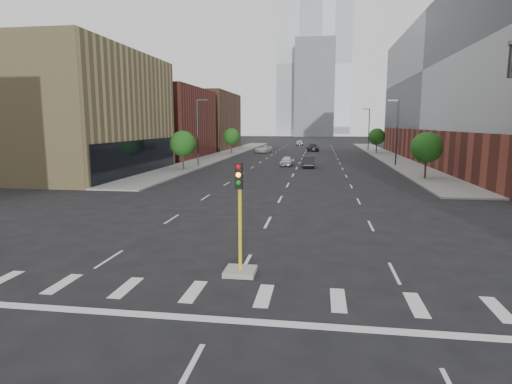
% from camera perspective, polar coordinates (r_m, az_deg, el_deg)
% --- Properties ---
extents(sidewalk_left_far, '(5.00, 92.00, 0.15)m').
position_cam_1_polar(sidewalk_left_far, '(82.96, -4.09, 5.08)').
color(sidewalk_left_far, gray).
rests_on(sidewalk_left_far, ground).
extents(sidewalk_right_far, '(5.00, 92.00, 0.15)m').
position_cam_1_polar(sidewalk_right_far, '(81.88, 16.94, 4.65)').
color(sidewalk_right_far, gray).
rests_on(sidewalk_right_far, ground).
extents(building_left_mid, '(20.00, 24.00, 14.00)m').
position_cam_1_polar(building_left_mid, '(55.85, -24.97, 9.45)').
color(building_left_mid, tan).
rests_on(building_left_mid, ground).
extents(building_left_far_a, '(20.00, 22.00, 12.00)m').
position_cam_1_polar(building_left_far_a, '(78.91, -14.44, 8.92)').
color(building_left_far_a, brown).
rests_on(building_left_far_a, ground).
extents(building_left_far_b, '(20.00, 24.00, 13.00)m').
position_cam_1_polar(building_left_far_b, '(103.38, -8.80, 9.34)').
color(building_left_far_b, brown).
rests_on(building_left_far_b, ground).
extents(building_right_main, '(24.00, 70.00, 22.00)m').
position_cam_1_polar(building_right_main, '(72.05, 30.77, 11.95)').
color(building_right_main, brown).
rests_on(building_right_main, ground).
extents(tower_left, '(22.00, 22.00, 70.00)m').
position_cam_1_polar(tower_left, '(228.92, 5.88, 16.35)').
color(tower_left, '#B2B7BC').
rests_on(tower_left, ground).
extents(tower_right, '(20.00, 20.00, 80.00)m').
position_cam_1_polar(tower_right, '(269.06, 10.30, 16.23)').
color(tower_right, '#B2B7BC').
rests_on(tower_right, ground).
extents(tower_mid, '(18.00, 18.00, 44.00)m').
position_cam_1_polar(tower_mid, '(207.44, 7.83, 13.46)').
color(tower_mid, slate).
rests_on(tower_mid, ground).
extents(median_traffic_signal, '(1.20, 1.20, 4.40)m').
position_cam_1_polar(median_traffic_signal, '(16.75, -2.15, -7.77)').
color(median_traffic_signal, '#999993').
rests_on(median_traffic_signal, ground).
extents(streetlight_right_a, '(1.60, 0.22, 9.07)m').
position_cam_1_polar(streetlight_right_a, '(62.67, 18.22, 7.88)').
color(streetlight_right_a, '#2D2D30').
rests_on(streetlight_right_a, ground).
extents(streetlight_right_b, '(1.60, 0.22, 9.07)m').
position_cam_1_polar(streetlight_right_b, '(97.35, 14.77, 8.30)').
color(streetlight_right_b, '#2D2D30').
rests_on(streetlight_right_b, ground).
extents(streetlight_left, '(1.60, 0.22, 9.07)m').
position_cam_1_polar(streetlight_left, '(59.11, -7.71, 8.20)').
color(streetlight_left, '#2D2D30').
rests_on(streetlight_left, ground).
extents(tree_left_near, '(3.20, 3.20, 4.85)m').
position_cam_1_polar(tree_left_near, '(54.55, -9.74, 6.39)').
color(tree_left_near, '#382619').
rests_on(tree_left_near, ground).
extents(tree_left_far, '(3.20, 3.20, 4.85)m').
position_cam_1_polar(tree_left_far, '(83.57, -3.29, 7.39)').
color(tree_left_far, '#382619').
rests_on(tree_left_far, ground).
extents(tree_right_near, '(3.20, 3.20, 4.85)m').
position_cam_1_polar(tree_right_near, '(48.13, 21.80, 5.54)').
color(tree_right_near, '#382619').
rests_on(tree_right_near, ground).
extents(tree_right_far, '(3.20, 3.20, 4.85)m').
position_cam_1_polar(tree_right_far, '(87.52, 15.82, 7.14)').
color(tree_right_far, '#382619').
rests_on(tree_right_far, ground).
extents(car_near_left, '(2.02, 4.12, 1.35)m').
position_cam_1_polar(car_near_left, '(60.03, 4.16, 4.13)').
color(car_near_left, silver).
rests_on(car_near_left, ground).
extents(car_mid_right, '(1.81, 4.60, 1.49)m').
position_cam_1_polar(car_mid_right, '(58.32, 7.00, 4.01)').
color(car_mid_right, black).
rests_on(car_mid_right, ground).
extents(car_far_left, '(3.35, 5.94, 1.57)m').
position_cam_1_polar(car_far_left, '(87.78, 1.04, 5.78)').
color(car_far_left, '#B6B6B6').
rests_on(car_far_left, ground).
extents(car_deep_right, '(2.84, 5.81, 1.63)m').
position_cam_1_polar(car_deep_right, '(93.42, 7.58, 5.92)').
color(car_deep_right, '#222328').
rests_on(car_deep_right, ground).
extents(car_distant, '(2.17, 4.66, 1.55)m').
position_cam_1_polar(car_distant, '(117.32, 5.82, 6.56)').
color(car_distant, '#BCBBC0').
rests_on(car_distant, ground).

